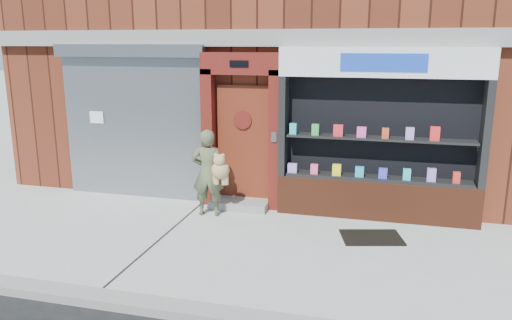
% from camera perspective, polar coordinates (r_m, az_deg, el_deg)
% --- Properties ---
extents(ground, '(80.00, 80.00, 0.00)m').
position_cam_1_polar(ground, '(7.83, -0.07, -9.83)').
color(ground, '#9E9E99').
rests_on(ground, ground).
extents(curb, '(60.00, 0.30, 0.12)m').
position_cam_1_polar(curb, '(5.97, -5.54, -17.14)').
color(curb, gray).
rests_on(curb, ground).
extents(building, '(12.00, 8.16, 8.00)m').
position_cam_1_polar(building, '(13.12, 6.87, 17.27)').
color(building, '#501E12').
rests_on(building, ground).
extents(shutter_bay, '(3.10, 0.30, 3.04)m').
position_cam_1_polar(shutter_bay, '(10.20, -13.83, 5.29)').
color(shutter_bay, gray).
rests_on(shutter_bay, ground).
extents(red_door_bay, '(1.52, 0.58, 2.90)m').
position_cam_1_polar(red_door_bay, '(9.33, -1.64, 3.33)').
color(red_door_bay, '#4F120D').
rests_on(red_door_bay, ground).
extents(pharmacy_bay, '(3.50, 0.41, 3.00)m').
position_cam_1_polar(pharmacy_bay, '(8.94, 13.84, 1.94)').
color(pharmacy_bay, '#5B2715').
rests_on(pharmacy_bay, ground).
extents(woman, '(0.73, 0.46, 1.58)m').
position_cam_1_polar(woman, '(8.97, -5.36, -1.41)').
color(woman, '#53593B').
rests_on(woman, ground).
extents(doormat, '(1.09, 0.88, 0.02)m').
position_cam_1_polar(doormat, '(8.34, 13.07, -8.61)').
color(doormat, black).
rests_on(doormat, ground).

